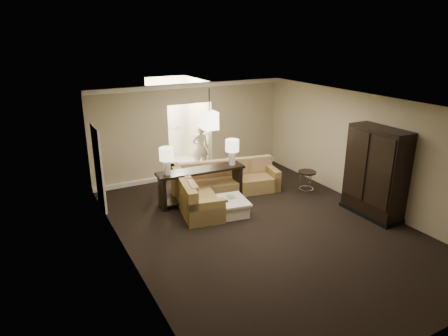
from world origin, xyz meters
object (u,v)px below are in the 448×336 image
coffee_table (228,207)px  person (200,145)px  console_table (201,182)px  sectional_sofa (217,186)px  drink_table (307,177)px  armoire (375,174)px

coffee_table → person: (0.81, 3.30, 0.62)m
coffee_table → console_table: console_table is taller
sectional_sofa → person: (0.60, 2.35, 0.46)m
person → drink_table: bearing=123.6°
coffee_table → armoire: armoire is taller
sectional_sofa → console_table: 0.48m
person → console_table: bearing=69.5°
coffee_table → sectional_sofa: bearing=77.6°
person → armoire: bearing=118.4°
coffee_table → person: size_ratio=0.64×
coffee_table → console_table: 1.08m
sectional_sofa → coffee_table: sectional_sofa is taller
console_table → person: person is taller
armoire → person: bearing=114.4°
coffee_table → drink_table: size_ratio=1.72×
coffee_table → armoire: size_ratio=0.48×
console_table → drink_table: bearing=-13.0°
armoire → person: 5.44m
sectional_sofa → drink_table: sectional_sofa is taller
console_table → person: bearing=68.4°
armoire → drink_table: size_ratio=3.54×
coffee_table → person: person is taller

